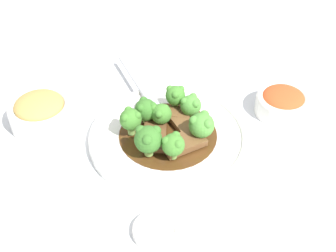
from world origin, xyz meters
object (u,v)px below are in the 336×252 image
object	(u,v)px
broccoli_floret_4	(173,144)
side_bowl_appetizer	(40,112)
beef_strip_3	(155,136)
broccoli_floret_6	(175,95)
beef_strip_0	(164,112)
serving_spoon	(149,101)
main_plate	(168,137)
sauce_dish	(156,230)
broccoli_floret_2	(131,119)
broccoli_floret_5	(146,109)
side_bowl_kimchi	(282,102)
broccoli_floret_0	(148,139)
broccoli_floret_3	(159,114)
broccoli_floret_1	(191,105)
beef_strip_2	(186,127)
broccoli_floret_7	(202,125)
beef_strip_1	(183,143)

from	to	relation	value
broccoli_floret_4	side_bowl_appetizer	size ratio (longest dim) A/B	0.41
beef_strip_3	broccoli_floret_6	size ratio (longest dim) A/B	1.75
beef_strip_0	serving_spoon	world-z (taller)	serving_spoon
main_plate	sauce_dish	xyz separation A→B (m)	(-0.10, -0.16, -0.00)
broccoli_floret_2	broccoli_floret_5	bearing A→B (deg)	26.09
beef_strip_3	side_bowl_kimchi	world-z (taller)	side_bowl_kimchi
broccoli_floret_0	broccoli_floret_5	world-z (taller)	broccoli_floret_0
broccoli_floret_3	sauce_dish	size ratio (longest dim) A/B	0.63
sauce_dish	broccoli_floret_2	bearing A→B (deg)	75.17
beef_strip_0	broccoli_floret_3	world-z (taller)	broccoli_floret_3
broccoli_floret_1	broccoli_floret_2	xyz separation A→B (m)	(-0.11, 0.01, 0.01)
beef_strip_2	broccoli_floret_3	distance (m)	0.05
main_plate	broccoli_floret_7	size ratio (longest dim) A/B	5.64
serving_spoon	beef_strip_3	bearing A→B (deg)	-110.23
broccoli_floret_1	broccoli_floret_3	size ratio (longest dim) A/B	0.97
beef_strip_2	broccoli_floret_0	bearing A→B (deg)	-163.96
broccoli_floret_1	side_bowl_kimchi	size ratio (longest dim) A/B	0.42
broccoli_floret_3	side_bowl_kimchi	distance (m)	0.23
serving_spoon	side_bowl_appetizer	world-z (taller)	side_bowl_appetizer
broccoli_floret_0	broccoli_floret_7	size ratio (longest dim) A/B	1.14
beef_strip_1	side_bowl_kimchi	distance (m)	0.21
broccoli_floret_5	side_bowl_appetizer	world-z (taller)	broccoli_floret_5
broccoli_floret_0	side_bowl_kimchi	world-z (taller)	broccoli_floret_0
beef_strip_1	sauce_dish	distance (m)	0.16
beef_strip_2	beef_strip_3	xyz separation A→B (m)	(-0.06, 0.01, -0.00)
broccoli_floret_5	broccoli_floret_3	bearing A→B (deg)	-55.18
beef_strip_2	serving_spoon	xyz separation A→B (m)	(-0.02, 0.09, 0.00)
main_plate	broccoli_floret_2	xyz separation A→B (m)	(-0.05, 0.03, 0.04)
beef_strip_3	broccoli_floret_6	xyz separation A→B (m)	(0.07, 0.05, 0.03)
side_bowl_appetizer	sauce_dish	distance (m)	0.31
broccoli_floret_4	broccoli_floret_6	bearing A→B (deg)	59.78
broccoli_floret_1	side_bowl_appetizer	xyz separation A→B (m)	(-0.23, 0.12, -0.01)
beef_strip_1	broccoli_floret_0	world-z (taller)	broccoli_floret_0
beef_strip_1	broccoli_floret_4	distance (m)	0.04
beef_strip_3	broccoli_floret_0	bearing A→B (deg)	-132.26
beef_strip_0	broccoli_floret_4	world-z (taller)	broccoli_floret_4
broccoli_floret_3	broccoli_floret_6	bearing A→B (deg)	29.74
beef_strip_1	side_bowl_kimchi	bearing A→B (deg)	2.62
broccoli_floret_2	main_plate	bearing A→B (deg)	-26.74
beef_strip_3	serving_spoon	bearing A→B (deg)	69.77
broccoli_floret_1	broccoli_floret_7	bearing A→B (deg)	-102.78
beef_strip_0	broccoli_floret_2	distance (m)	0.08
main_plate	broccoli_floret_3	distance (m)	0.04
beef_strip_1	broccoli_floret_2	xyz separation A→B (m)	(-0.06, 0.07, 0.03)
beef_strip_2	broccoli_floret_6	bearing A→B (deg)	80.13
main_plate	broccoli_floret_4	bearing A→B (deg)	-109.98
main_plate	broccoli_floret_1	xyz separation A→B (m)	(0.06, 0.02, 0.03)
beef_strip_0	side_bowl_appetizer	world-z (taller)	side_bowl_appetizer
broccoli_floret_1	broccoli_floret_6	xyz separation A→B (m)	(-0.02, 0.03, 0.01)
broccoli_floret_5	side_bowl_kimchi	world-z (taller)	broccoli_floret_5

